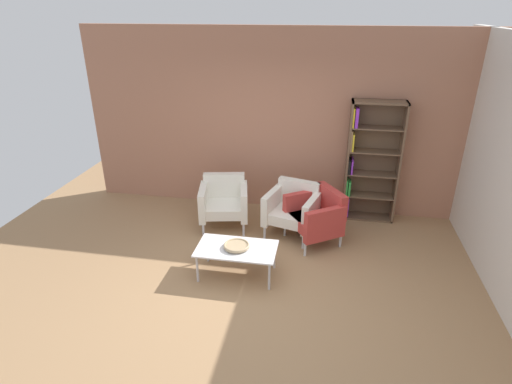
# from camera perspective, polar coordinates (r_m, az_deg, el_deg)

# --- Properties ---
(ground_plane) EXTENTS (8.32, 8.32, 0.00)m
(ground_plane) POSITION_cam_1_polar(r_m,az_deg,el_deg) (5.11, -0.52, -13.75)
(ground_plane) COLOR #9E7751
(brick_back_panel) EXTENTS (6.40, 0.12, 2.90)m
(brick_back_panel) POSITION_cam_1_polar(r_m,az_deg,el_deg) (6.67, 3.37, 9.56)
(brick_back_panel) COLOR #A87056
(brick_back_panel) RESTS_ON ground_plane
(bookshelf_tall) EXTENTS (0.80, 0.30, 1.90)m
(bookshelf_tall) POSITION_cam_1_polar(r_m,az_deg,el_deg) (6.62, 15.39, 4.04)
(bookshelf_tall) COLOR brown
(bookshelf_tall) RESTS_ON ground_plane
(coffee_table_low) EXTENTS (1.00, 0.56, 0.40)m
(coffee_table_low) POSITION_cam_1_polar(r_m,az_deg,el_deg) (5.21, -2.70, -8.03)
(coffee_table_low) COLOR silver
(coffee_table_low) RESTS_ON ground_plane
(decorative_bowl) EXTENTS (0.32, 0.32, 0.05)m
(decorative_bowl) POSITION_cam_1_polar(r_m,az_deg,el_deg) (5.17, -2.72, -7.41)
(decorative_bowl) COLOR tan
(decorative_bowl) RESTS_ON coffee_table_low
(armchair_by_bookshelf) EXTENTS (0.86, 0.82, 0.78)m
(armchair_by_bookshelf) POSITION_cam_1_polar(r_m,az_deg,el_deg) (6.13, 5.17, -2.26)
(armchair_by_bookshelf) COLOR white
(armchair_by_bookshelf) RESTS_ON ground_plane
(armchair_near_window) EXTENTS (0.83, 0.78, 0.78)m
(armchair_near_window) POSITION_cam_1_polar(r_m,az_deg,el_deg) (6.35, -4.47, -1.24)
(armchair_near_window) COLOR white
(armchair_near_window) RESTS_ON ground_plane
(armchair_corner_red) EXTENTS (0.93, 0.94, 0.78)m
(armchair_corner_red) POSITION_cam_1_polar(r_m,az_deg,el_deg) (5.98, 8.46, -3.17)
(armchair_corner_red) COLOR #B73833
(armchair_corner_red) RESTS_ON ground_plane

